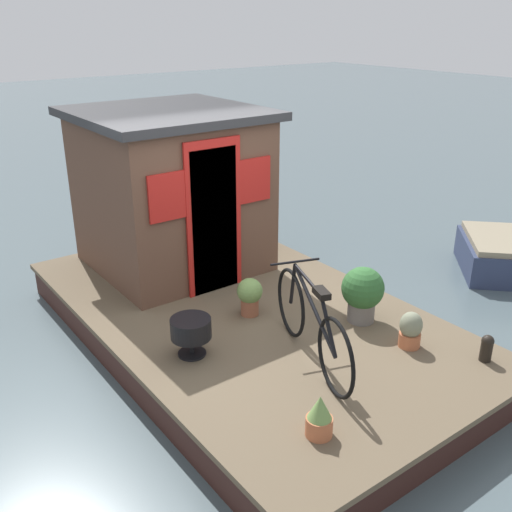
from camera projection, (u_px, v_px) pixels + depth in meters
ground_plane at (246, 339)px, 6.65m from camera, size 60.00×60.00×0.00m
houseboat_deck at (245, 324)px, 6.57m from camera, size 5.38×3.12×0.40m
houseboat_cabin at (172, 190)px, 7.28m from camera, size 2.13×2.12×2.00m
bicycle at (311, 324)px, 5.37m from camera, size 1.69×0.69×0.85m
potted_plant_rosemary at (319, 417)px, 4.48m from camera, size 0.22×0.22×0.36m
potted_plant_thyme at (410, 330)px, 5.69m from camera, size 0.22×0.22×0.37m
potted_plant_sage at (250, 295)px, 6.28m from camera, size 0.28×0.28×0.42m
potted_plant_mint at (363, 292)px, 6.11m from camera, size 0.45×0.45×0.61m
charcoal_grill at (191, 329)px, 5.51m from camera, size 0.39×0.39×0.39m
mooring_bollard at (487, 347)px, 5.46m from camera, size 0.12×0.12×0.27m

